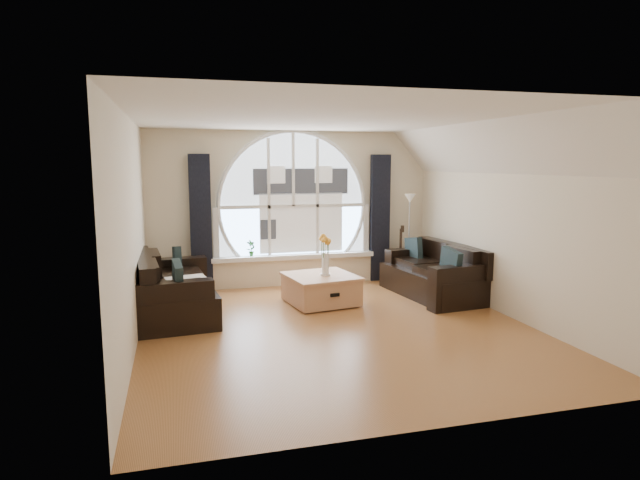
{
  "coord_description": "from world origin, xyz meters",
  "views": [
    {
      "loc": [
        -1.99,
        -6.46,
        2.16
      ],
      "look_at": [
        0.0,
        0.9,
        1.05
      ],
      "focal_mm": 30.02,
      "sensor_mm": 36.0,
      "label": 1
    }
  ],
  "objects_px": {
    "sofa_left": "(174,288)",
    "vase_flowers": "(325,250)",
    "floor_lamp": "(409,238)",
    "guitar": "(399,254)",
    "sofa_right": "(433,272)",
    "coffee_chest": "(321,288)",
    "potted_plant": "(251,248)"
  },
  "relations": [
    {
      "from": "sofa_left",
      "to": "vase_flowers",
      "type": "distance_m",
      "value": 2.27
    },
    {
      "from": "floor_lamp",
      "to": "guitar",
      "type": "height_order",
      "value": "floor_lamp"
    },
    {
      "from": "floor_lamp",
      "to": "guitar",
      "type": "bearing_deg",
      "value": -154.7
    },
    {
      "from": "sofa_right",
      "to": "vase_flowers",
      "type": "xyz_separation_m",
      "value": [
        -1.83,
        -0.04,
        0.44
      ]
    },
    {
      "from": "sofa_right",
      "to": "guitar",
      "type": "xyz_separation_m",
      "value": [
        -0.16,
        1.0,
        0.13
      ]
    },
    {
      "from": "coffee_chest",
      "to": "floor_lamp",
      "type": "distance_m",
      "value": 2.32
    },
    {
      "from": "guitar",
      "to": "floor_lamp",
      "type": "bearing_deg",
      "value": 48.33
    },
    {
      "from": "sofa_right",
      "to": "potted_plant",
      "type": "height_order",
      "value": "potted_plant"
    },
    {
      "from": "sofa_left",
      "to": "vase_flowers",
      "type": "xyz_separation_m",
      "value": [
        2.23,
        0.04,
        0.44
      ]
    },
    {
      "from": "sofa_right",
      "to": "sofa_left",
      "type": "bearing_deg",
      "value": 174.55
    },
    {
      "from": "sofa_left",
      "to": "potted_plant",
      "type": "relative_size",
      "value": 6.98
    },
    {
      "from": "guitar",
      "to": "potted_plant",
      "type": "distance_m",
      "value": 2.64
    },
    {
      "from": "sofa_right",
      "to": "guitar",
      "type": "relative_size",
      "value": 1.8
    },
    {
      "from": "sofa_left",
      "to": "sofa_right",
      "type": "height_order",
      "value": "sofa_left"
    },
    {
      "from": "vase_flowers",
      "to": "potted_plant",
      "type": "bearing_deg",
      "value": 123.86
    },
    {
      "from": "floor_lamp",
      "to": "potted_plant",
      "type": "height_order",
      "value": "floor_lamp"
    },
    {
      "from": "sofa_left",
      "to": "coffee_chest",
      "type": "bearing_deg",
      "value": -3.4
    },
    {
      "from": "vase_flowers",
      "to": "sofa_right",
      "type": "bearing_deg",
      "value": 1.11
    },
    {
      "from": "vase_flowers",
      "to": "coffee_chest",
      "type": "bearing_deg",
      "value": 145.52
    },
    {
      "from": "sofa_right",
      "to": "floor_lamp",
      "type": "xyz_separation_m",
      "value": [
        0.07,
        1.11,
        0.4
      ]
    },
    {
      "from": "vase_flowers",
      "to": "potted_plant",
      "type": "height_order",
      "value": "vase_flowers"
    },
    {
      "from": "sofa_left",
      "to": "coffee_chest",
      "type": "relative_size",
      "value": 1.97
    },
    {
      "from": "sofa_left",
      "to": "potted_plant",
      "type": "distance_m",
      "value": 1.96
    },
    {
      "from": "coffee_chest",
      "to": "guitar",
      "type": "xyz_separation_m",
      "value": [
        1.73,
        1.0,
        0.29
      ]
    },
    {
      "from": "guitar",
      "to": "potted_plant",
      "type": "xyz_separation_m",
      "value": [
        -2.61,
        0.37,
        0.16
      ]
    },
    {
      "from": "sofa_left",
      "to": "sofa_right",
      "type": "bearing_deg",
      "value": -4.47
    },
    {
      "from": "sofa_left",
      "to": "vase_flowers",
      "type": "height_order",
      "value": "vase_flowers"
    },
    {
      "from": "sofa_left",
      "to": "potted_plant",
      "type": "xyz_separation_m",
      "value": [
        1.29,
        1.45,
        0.29
      ]
    },
    {
      "from": "vase_flowers",
      "to": "guitar",
      "type": "distance_m",
      "value": 1.99
    },
    {
      "from": "floor_lamp",
      "to": "coffee_chest",
      "type": "bearing_deg",
      "value": -150.59
    },
    {
      "from": "sofa_right",
      "to": "vase_flowers",
      "type": "bearing_deg",
      "value": 174.57
    },
    {
      "from": "sofa_left",
      "to": "guitar",
      "type": "bearing_deg",
      "value": 9.88
    }
  ]
}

